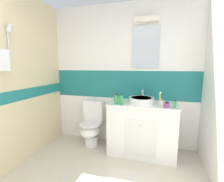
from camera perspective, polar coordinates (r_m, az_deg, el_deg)
The scene contains 11 objects.
wall_back_tiled at distance 2.91m, azimuth 4.08°, elevation 5.49°, with size 3.20×0.20×2.50m.
wall_left_shower_alcove at distance 2.52m, azimuth -34.77°, elevation 3.19°, with size 0.26×3.48×2.50m.
vanity_cabinet at distance 2.72m, azimuth 10.73°, elevation -12.93°, with size 1.07×0.58×0.85m.
sink_basin at distance 2.58m, azimuth 10.51°, elevation -3.17°, with size 0.40×0.44×0.19m.
toilet at distance 2.98m, azimuth -7.30°, elevation -11.93°, with size 0.37×0.50×0.81m.
toothbrush_cup at distance 2.38m, azimuth 17.11°, elevation -4.20°, with size 0.08×0.08×0.22m.
soap_dispenser at distance 2.42m, azimuth 3.31°, elevation -3.31°, with size 0.06×0.06×0.18m.
perfume_flask_small at distance 2.39m, azimuth 21.59°, elevation -4.42°, with size 0.04×0.03×0.12m.
mouthwash_bottle at distance 2.45m, azimuth 1.54°, elevation -2.95°, with size 0.06×0.06×0.17m.
hair_gel_jar at distance 2.39m, azimuth 19.07°, elevation -4.80°, with size 0.07×0.07×0.08m.
bath_mat at distance 2.34m, azimuth 6.83°, elevation -28.76°, with size 0.63×0.32×0.01m, color beige.
Camera 1 is at (0.59, -0.40, 1.43)m, focal length 25.47 mm.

